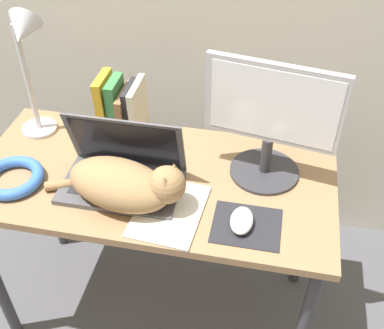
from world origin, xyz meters
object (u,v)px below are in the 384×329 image
object	(u,v)px
external_monitor	(271,120)
laptop	(123,173)
desk_lamp	(26,54)
notepad	(169,211)
computer_mouse	(242,220)
book_row	(122,110)
cat	(126,184)
cable_coil	(12,178)

from	to	relation	value
external_monitor	laptop	bearing A→B (deg)	-161.98
desk_lamp	notepad	world-z (taller)	desk_lamp
laptop	computer_mouse	xyz separation A→B (m)	(0.40, -0.11, -0.02)
external_monitor	book_row	xyz separation A→B (m)	(-0.53, 0.12, -0.11)
desk_lamp	cat	bearing A→B (deg)	-34.22
cat	cable_coil	distance (m)	0.40
external_monitor	desk_lamp	bearing A→B (deg)	176.55
cat	computer_mouse	distance (m)	0.37
notepad	computer_mouse	bearing A→B (deg)	-2.87
desk_lamp	external_monitor	bearing A→B (deg)	-3.45
book_row	desk_lamp	bearing A→B (deg)	-166.76
cat	desk_lamp	bearing A→B (deg)	145.78
external_monitor	book_row	size ratio (longest dim) A/B	1.79
cat	desk_lamp	distance (m)	0.55
cat	external_monitor	world-z (taller)	external_monitor
laptop	external_monitor	world-z (taller)	external_monitor
computer_mouse	notepad	size ratio (longest dim) A/B	0.39
laptop	cable_coil	bearing A→B (deg)	-169.70
cat	notepad	bearing A→B (deg)	-7.55
cable_coil	notepad	world-z (taller)	cable_coil
computer_mouse	notepad	distance (m)	0.23
cat	external_monitor	distance (m)	0.49
computer_mouse	desk_lamp	world-z (taller)	desk_lamp
book_row	notepad	bearing A→B (deg)	-54.48
book_row	notepad	size ratio (longest dim) A/B	0.82
cat	notepad	xyz separation A→B (m)	(0.14, -0.02, -0.07)
laptop	cat	size ratio (longest dim) A/B	0.82
computer_mouse	notepad	bearing A→B (deg)	177.13
cat	computer_mouse	world-z (taller)	cat
computer_mouse	book_row	xyz separation A→B (m)	(-0.48, 0.37, 0.09)
external_monitor	desk_lamp	world-z (taller)	desk_lamp
cat	book_row	xyz separation A→B (m)	(-0.12, 0.34, 0.03)
cat	desk_lamp	world-z (taller)	desk_lamp
computer_mouse	book_row	world-z (taller)	book_row
book_row	cable_coil	distance (m)	0.44
computer_mouse	cable_coil	world-z (taller)	same
external_monitor	cable_coil	size ratio (longest dim) A/B	2.06
computer_mouse	desk_lamp	bearing A→B (deg)	158.43
book_row	desk_lamp	xyz separation A→B (m)	(-0.29, -0.07, 0.23)
external_monitor	notepad	xyz separation A→B (m)	(-0.27, -0.24, -0.21)
laptop	cat	xyz separation A→B (m)	(0.04, -0.08, 0.03)
desk_lamp	notepad	xyz separation A→B (m)	(0.54, -0.29, -0.33)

